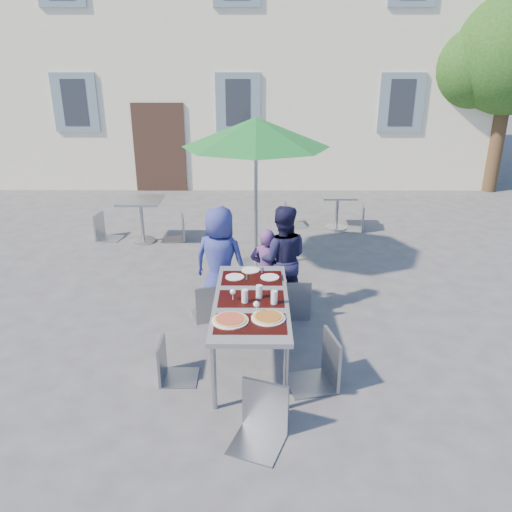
{
  "coord_description": "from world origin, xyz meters",
  "views": [
    {
      "loc": [
        0.52,
        -5.26,
        3.13
      ],
      "look_at": [
        0.48,
        0.47,
        0.9
      ],
      "focal_mm": 35.0,
      "sensor_mm": 36.0,
      "label": 1
    }
  ],
  "objects_px": {
    "cafe_table_1": "(337,206)",
    "bg_chair_l_1": "(292,201)",
    "chair_3": "(169,338)",
    "patio_umbrella": "(256,134)",
    "chair_2": "(294,274)",
    "cafe_table_0": "(141,212)",
    "bg_chair_l_0": "(103,211)",
    "bg_chair_r_1": "(359,202)",
    "child_0": "(220,261)",
    "child_1": "(266,271)",
    "pizza_near_left": "(230,320)",
    "child_2": "(282,259)",
    "dining_table": "(251,303)",
    "chair_4": "(323,331)",
    "chair_5": "(261,383)",
    "pizza_near_right": "(268,317)",
    "bg_chair_r_0": "(177,214)",
    "chair_0": "(209,280)",
    "chair_1": "(260,272)"
  },
  "relations": [
    {
      "from": "chair_1",
      "to": "chair_2",
      "type": "distance_m",
      "value": 0.43
    },
    {
      "from": "child_0",
      "to": "bg_chair_l_0",
      "type": "xyz_separation_m",
      "value": [
        -2.41,
        2.93,
        -0.18
      ]
    },
    {
      "from": "chair_0",
      "to": "chair_2",
      "type": "distance_m",
      "value": 1.08
    },
    {
      "from": "patio_umbrella",
      "to": "chair_4",
      "type": "bearing_deg",
      "value": -77.7
    },
    {
      "from": "chair_4",
      "to": "bg_chair_l_1",
      "type": "relative_size",
      "value": 1.16
    },
    {
      "from": "cafe_table_1",
      "to": "bg_chair_l_1",
      "type": "relative_size",
      "value": 0.77
    },
    {
      "from": "child_2",
      "to": "chair_5",
      "type": "relative_size",
      "value": 1.48
    },
    {
      "from": "child_0",
      "to": "child_1",
      "type": "bearing_deg",
      "value": -159.59
    },
    {
      "from": "cafe_table_1",
      "to": "bg_chair_r_0",
      "type": "bearing_deg",
      "value": -167.3
    },
    {
      "from": "chair_1",
      "to": "bg_chair_r_0",
      "type": "bearing_deg",
      "value": 117.33
    },
    {
      "from": "cafe_table_1",
      "to": "bg_chair_l_1",
      "type": "height_order",
      "value": "bg_chair_l_1"
    },
    {
      "from": "chair_5",
      "to": "cafe_table_1",
      "type": "relative_size",
      "value": 1.4
    },
    {
      "from": "chair_0",
      "to": "bg_chair_l_1",
      "type": "xyz_separation_m",
      "value": [
        1.29,
        3.97,
        -0.03
      ]
    },
    {
      "from": "dining_table",
      "to": "chair_4",
      "type": "relative_size",
      "value": 1.77
    },
    {
      "from": "chair_4",
      "to": "bg_chair_l_1",
      "type": "bearing_deg",
      "value": 89.82
    },
    {
      "from": "pizza_near_right",
      "to": "cafe_table_0",
      "type": "xyz_separation_m",
      "value": [
        -2.25,
        4.38,
        -0.19
      ]
    },
    {
      "from": "chair_2",
      "to": "cafe_table_0",
      "type": "distance_m",
      "value": 3.9
    },
    {
      "from": "pizza_near_right",
      "to": "bg_chair_r_1",
      "type": "distance_m",
      "value": 5.44
    },
    {
      "from": "child_0",
      "to": "chair_5",
      "type": "relative_size",
      "value": 1.47
    },
    {
      "from": "cafe_table_1",
      "to": "child_0",
      "type": "bearing_deg",
      "value": -119.89
    },
    {
      "from": "child_1",
      "to": "dining_table",
      "type": "bearing_deg",
      "value": 92.25
    },
    {
      "from": "child_0",
      "to": "chair_3",
      "type": "height_order",
      "value": "child_0"
    },
    {
      "from": "chair_4",
      "to": "chair_5",
      "type": "xyz_separation_m",
      "value": [
        -0.62,
        -0.81,
        -0.04
      ]
    },
    {
      "from": "pizza_near_left",
      "to": "chair_5",
      "type": "relative_size",
      "value": 0.37
    },
    {
      "from": "cafe_table_0",
      "to": "bg_chair_r_1",
      "type": "bearing_deg",
      "value": 9.99
    },
    {
      "from": "bg_chair_r_1",
      "to": "pizza_near_right",
      "type": "bearing_deg",
      "value": -110.06
    },
    {
      "from": "child_2",
      "to": "child_1",
      "type": "bearing_deg",
      "value": 10.23
    },
    {
      "from": "chair_2",
      "to": "pizza_near_right",
      "type": "bearing_deg",
      "value": -103.45
    },
    {
      "from": "child_2",
      "to": "pizza_near_right",
      "type": "bearing_deg",
      "value": 84.12
    },
    {
      "from": "pizza_near_left",
      "to": "chair_0",
      "type": "xyz_separation_m",
      "value": [
        -0.35,
        1.44,
        -0.21
      ]
    },
    {
      "from": "pizza_near_left",
      "to": "cafe_table_0",
      "type": "relative_size",
      "value": 0.45
    },
    {
      "from": "bg_chair_r_1",
      "to": "chair_4",
      "type": "bearing_deg",
      "value": -104.43
    },
    {
      "from": "chair_3",
      "to": "bg_chair_r_0",
      "type": "relative_size",
      "value": 0.97
    },
    {
      "from": "chair_2",
      "to": "cafe_table_1",
      "type": "relative_size",
      "value": 1.46
    },
    {
      "from": "chair_1",
      "to": "chair_4",
      "type": "relative_size",
      "value": 0.98
    },
    {
      "from": "bg_chair_r_0",
      "to": "child_0",
      "type": "bearing_deg",
      "value": -70.76
    },
    {
      "from": "pizza_near_left",
      "to": "pizza_near_right",
      "type": "distance_m",
      "value": 0.38
    },
    {
      "from": "bg_chair_l_0",
      "to": "bg_chair_r_1",
      "type": "xyz_separation_m",
      "value": [
        4.87,
        0.57,
        0.03
      ]
    },
    {
      "from": "pizza_near_left",
      "to": "child_2",
      "type": "bearing_deg",
      "value": 71.32
    },
    {
      "from": "child_1",
      "to": "child_2",
      "type": "xyz_separation_m",
      "value": [
        0.2,
        0.03,
        0.15
      ]
    },
    {
      "from": "chair_3",
      "to": "bg_chair_l_1",
      "type": "bearing_deg",
      "value": 73.38
    },
    {
      "from": "chair_3",
      "to": "patio_umbrella",
      "type": "xyz_separation_m",
      "value": [
        0.87,
        3.09,
        1.65
      ]
    },
    {
      "from": "chair_4",
      "to": "patio_umbrella",
      "type": "height_order",
      "value": "patio_umbrella"
    },
    {
      "from": "chair_1",
      "to": "cafe_table_1",
      "type": "xyz_separation_m",
      "value": [
        1.54,
        3.65,
        -0.15
      ]
    },
    {
      "from": "bg_chair_r_0",
      "to": "bg_chair_l_1",
      "type": "relative_size",
      "value": 0.97
    },
    {
      "from": "chair_0",
      "to": "chair_1",
      "type": "relative_size",
      "value": 0.92
    },
    {
      "from": "dining_table",
      "to": "child_2",
      "type": "relative_size",
      "value": 1.28
    },
    {
      "from": "dining_table",
      "to": "chair_2",
      "type": "height_order",
      "value": "chair_2"
    },
    {
      "from": "bg_chair_r_0",
      "to": "cafe_table_1",
      "type": "distance_m",
      "value": 3.14
    },
    {
      "from": "pizza_near_right",
      "to": "chair_5",
      "type": "bearing_deg",
      "value": -95.02
    }
  ]
}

